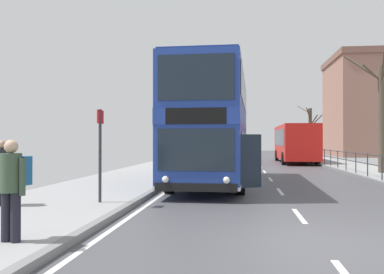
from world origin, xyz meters
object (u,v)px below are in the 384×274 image
Objects in this scene: double_decker_bus_main at (213,126)px; bus_stop_sign_near at (100,145)px; pedestrian_with_backpack at (2,168)px; bare_tree_far_00 at (380,112)px; background_bus_far_lane at (295,142)px; bare_tree_far_01 at (310,131)px; background_building_00 at (370,106)px; pedestrian_companion at (13,182)px.

double_decker_bus_main reaches higher than bus_stop_sign_near.
double_decker_bus_main reaches higher than pedestrian_with_backpack.
background_bus_far_lane is at bearing 102.42° from bare_tree_far_00.
bare_tree_far_00 is 20.92m from bare_tree_far_01.
background_building_00 is at bearing 44.59° from bare_tree_far_01.
pedestrian_with_backpack is 0.14× the size of background_building_00.
pedestrian_companion is 4.48m from bus_stop_sign_near.
double_decker_bus_main is at bearing -147.45° from bare_tree_far_00.
background_building_00 is at bearing 64.59° from double_decker_bus_main.
pedestrian_companion is (-2.60, -10.98, -1.27)m from double_decker_bus_main.
bus_stop_sign_near is at bearing 90.36° from pedestrian_companion.
pedestrian_with_backpack is 18.41m from bare_tree_far_00.
bus_stop_sign_near is at bearing -108.16° from bare_tree_far_01.
background_building_00 is (21.15, 41.65, 4.76)m from pedestrian_with_backpack.
bare_tree_far_00 is at bearing 43.97° from pedestrian_with_backpack.
double_decker_bus_main is 1.76× the size of bare_tree_far_00.
bus_stop_sign_near is 0.39× the size of bare_tree_far_00.
bare_tree_far_00 is at bearing -77.58° from background_bus_far_lane.
bus_stop_sign_near reaches higher than pedestrian_companion.
bare_tree_far_01 is at bearing 71.84° from bus_stop_sign_near.
background_bus_far_lane reaches higher than bus_stop_sign_near.
bus_stop_sign_near is 0.21× the size of background_building_00.
pedestrian_companion is 0.31× the size of bare_tree_far_01.
bare_tree_far_00 is at bearing 47.29° from bus_stop_sign_near.
bare_tree_far_01 is 11.86m from background_building_00.
double_decker_bus_main is 0.96× the size of background_building_00.
bare_tree_far_00 is 0.54× the size of background_building_00.
background_bus_far_lane is 1.64× the size of bare_tree_far_00.
bare_tree_far_01 is (-0.17, 20.91, -0.46)m from bare_tree_far_00.
background_bus_far_lane is 29.86m from pedestrian_companion.
background_bus_far_lane is 0.89× the size of background_building_00.
pedestrian_companion is 0.26× the size of bare_tree_far_00.
background_building_00 reaches higher than double_decker_bus_main.
background_building_00 reaches higher than bus_stop_sign_near.
double_decker_bus_main is 7.07m from bus_stop_sign_near.
bus_stop_sign_near is (-2.63, -6.53, -0.70)m from double_decker_bus_main.
background_bus_far_lane reaches higher than pedestrian_with_backpack.
background_bus_far_lane is 4.21× the size of bus_stop_sign_near.
double_decker_bus_main is 11.35m from pedestrian_companion.
double_decker_bus_main is 6.78× the size of pedestrian_with_backpack.
pedestrian_companion reaches higher than pedestrian_with_backpack.
background_bus_far_lane is 6.32× the size of pedestrian_with_backpack.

